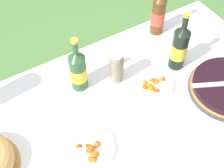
{
  "coord_description": "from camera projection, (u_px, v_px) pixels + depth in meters",
  "views": [
    {
      "loc": [
        -0.49,
        -0.68,
        2.04
      ],
      "look_at": [
        0.01,
        0.14,
        0.84
      ],
      "focal_mm": 50.0,
      "sensor_mm": 36.0,
      "label": 1
    }
  ],
  "objects": [
    {
      "name": "juice_bottle_red",
      "position": [
        179.0,
        47.0,
        1.59
      ],
      "size": [
        0.08,
        0.08,
        0.35
      ],
      "color": "black",
      "rests_on": "tablecloth"
    },
    {
      "name": "snack_plate_left",
      "position": [
        90.0,
        147.0,
        1.37
      ],
      "size": [
        0.24,
        0.24,
        0.05
      ],
      "color": "white",
      "rests_on": "tablecloth"
    },
    {
      "name": "cup_stack",
      "position": [
        117.0,
        67.0,
        1.55
      ],
      "size": [
        0.07,
        0.07,
        0.2
      ],
      "color": "beige",
      "rests_on": "tablecloth"
    },
    {
      "name": "tablecloth",
      "position": [
        126.0,
        114.0,
        1.51
      ],
      "size": [
        1.76,
        0.99,
        0.1
      ],
      "color": "white",
      "rests_on": "garden_table"
    },
    {
      "name": "garden_table",
      "position": [
        125.0,
        120.0,
        1.56
      ],
      "size": [
        1.75,
        0.98,
        0.78
      ],
      "color": "brown",
      "rests_on": "ground_plane"
    },
    {
      "name": "snack_plate_near",
      "position": [
        153.0,
        84.0,
        1.59
      ],
      "size": [
        0.21,
        0.21,
        0.05
      ],
      "color": "white",
      "rests_on": "tablecloth"
    },
    {
      "name": "cider_bottle_amber",
      "position": [
        158.0,
        14.0,
        1.76
      ],
      "size": [
        0.08,
        0.08,
        0.34
      ],
      "color": "brown",
      "rests_on": "tablecloth"
    },
    {
      "name": "cider_bottle_green",
      "position": [
        78.0,
        70.0,
        1.51
      ],
      "size": [
        0.09,
        0.09,
        0.32
      ],
      "color": "#2D562D",
      "rests_on": "tablecloth"
    }
  ]
}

